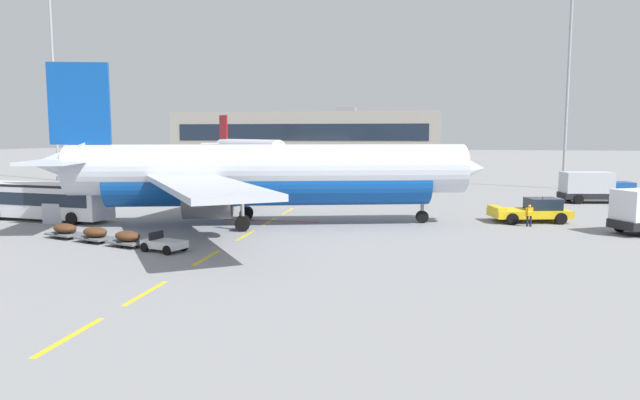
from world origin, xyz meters
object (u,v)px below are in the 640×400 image
airliner_foreground (263,174)px  apron_shuttle_bus (42,199)px  baggage_train (111,236)px  ground_crew_worker (529,214)px  uld_cargo_container (58,213)px  ground_power_truck (113,180)px  fuel_service_truck (594,187)px  apron_light_mast_near (53,63)px  airliner_mid_left (247,149)px  pushback_tug (532,211)px  apron_light_mast_far (569,64)px

airliner_foreground → apron_shuttle_bus: size_ratio=2.80×
airliner_foreground → baggage_train: (-7.39, -9.24, -3.42)m
apron_shuttle_bus → ground_crew_worker: apron_shuttle_bus is taller
uld_cargo_container → ground_power_truck: bearing=109.2°
airliner_foreground → ground_crew_worker: 20.50m
fuel_service_truck → apron_light_mast_near: apron_light_mast_near is taller
airliner_mid_left → baggage_train: (19.04, -90.28, -3.19)m
pushback_tug → apron_light_mast_far: bearing=72.9°
airliner_foreground → airliner_mid_left: (-26.43, 81.03, -0.23)m
baggage_train → uld_cargo_container: uld_cargo_container is taller
apron_light_mast_near → apron_light_mast_far: 72.04m
airliner_foreground → baggage_train: airliner_foreground is taller
ground_power_truck → apron_light_mast_near: size_ratio=0.26×
pushback_tug → ground_power_truck: 46.81m
airliner_mid_left → apron_light_mast_near: (-15.58, -45.14, 13.75)m
airliner_foreground → uld_cargo_container: size_ratio=20.98×
airliner_mid_left → ground_crew_worker: airliner_mid_left is taller
ground_crew_worker → apron_light_mast_far: apron_light_mast_far is taller
airliner_mid_left → ground_power_truck: (2.67, -61.36, -2.08)m
fuel_service_truck → uld_cargo_container: (-45.66, -21.48, -0.85)m
ground_power_truck → baggage_train: (16.37, -28.92, -1.11)m
ground_crew_worker → apron_light_mast_near: apron_light_mast_near is taller
airliner_foreground → apron_shuttle_bus: bearing=-177.7°
apron_shuttle_bus → apron_light_mast_far: (48.33, 36.08, 14.01)m
baggage_train → fuel_service_truck: bearing=38.3°
ground_power_truck → uld_cargo_container: bearing=-70.8°
ground_power_truck → apron_light_mast_far: (53.77, 15.67, 14.12)m
ground_power_truck → apron_light_mast_near: apron_light_mast_near is taller
ground_crew_worker → uld_cargo_container: bearing=-173.0°
uld_cargo_container → airliner_foreground: bearing=6.1°
uld_cargo_container → ground_crew_worker: bearing=7.0°
ground_power_truck → ground_crew_worker: 47.02m
airliner_mid_left → apron_light_mast_far: bearing=-39.0°
uld_cargo_container → apron_light_mast_far: size_ratio=0.06×
apron_shuttle_bus → uld_cargo_container: size_ratio=7.48×
pushback_tug → apron_light_mast_far: 34.81m
fuel_service_truck → baggage_train: size_ratio=0.64×
airliner_foreground → baggage_train: bearing=-128.7°
apron_light_mast_far → pushback_tug: bearing=-107.1°
baggage_train → uld_cargo_container: size_ratio=6.95×
pushback_tug → baggage_train: bearing=-152.8°
airliner_mid_left → uld_cargo_container: (10.12, -82.79, -2.92)m
airliner_mid_left → ground_crew_worker: 91.12m
baggage_train → uld_cargo_container: (-8.92, 7.49, 0.27)m
pushback_tug → fuel_service_truck: size_ratio=0.89×
apron_light_mast_near → airliner_mid_left: bearing=71.0°
uld_cargo_container → pushback_tug: bearing=10.7°
ground_crew_worker → apron_light_mast_far: size_ratio=0.07×
apron_light_mast_far → apron_light_mast_near: bearing=179.6°
baggage_train → apron_light_mast_far: apron_light_mast_far is taller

